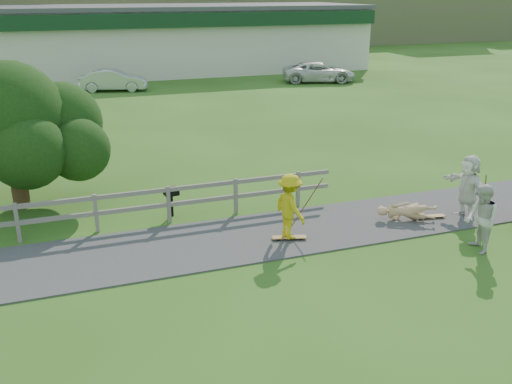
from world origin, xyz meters
TOP-DOWN VIEW (x-y plane):
  - ground at (0.00, 0.00)m, footprint 260.00×260.00m
  - path at (0.00, 1.50)m, footprint 34.00×3.00m
  - fence at (-4.62, 3.30)m, footprint 15.05×0.10m
  - strip_mall at (4.00, 34.94)m, footprint 32.50×10.75m
  - skater_rider at (0.75, 1.00)m, footprint 0.88×1.24m
  - skater_fallen at (4.41, 1.09)m, footprint 1.06×1.66m
  - spectator_a at (5.02, -1.23)m, footprint 0.86×1.00m
  - spectator_d at (6.19, 0.75)m, footprint 0.63×1.78m
  - car_silver at (-0.92, 26.57)m, footprint 4.51×2.42m
  - car_white at (13.33, 25.48)m, footprint 5.57×3.70m
  - tree at (-6.01, 6.08)m, footprint 5.22×5.22m
  - bbq at (-1.82, 3.76)m, footprint 0.45×0.37m
  - longboard_rider at (0.75, 1.00)m, footprint 0.93×0.46m
  - longboard_fallen at (5.21, 0.99)m, footprint 0.85×0.34m
  - helmet at (5.01, 1.44)m, footprint 0.31×0.31m
  - pole_rider at (1.35, 1.40)m, footprint 0.03×0.03m
  - pole_spec_left at (5.88, -0.30)m, footprint 0.03×0.03m

SIDE VIEW (x-z plane):
  - ground at x=0.00m, z-range 0.00..0.00m
  - path at x=0.00m, z-range 0.00..0.04m
  - longboard_fallen at x=5.21m, z-range 0.00..0.09m
  - longboard_rider at x=0.75m, z-range 0.00..0.10m
  - helmet at x=5.01m, z-range 0.00..0.31m
  - skater_fallen at x=4.41m, z-range 0.00..0.60m
  - bbq at x=-1.82m, z-range 0.00..0.87m
  - car_silver at x=-0.92m, z-range 0.00..1.41m
  - car_white at x=13.33m, z-range 0.00..1.42m
  - fence at x=-4.62m, z-range 0.17..1.27m
  - pole_spec_left at x=5.88m, z-range 0.00..1.68m
  - skater_rider at x=0.75m, z-range 0.00..1.75m
  - spectator_a at x=5.02m, z-range 0.00..1.77m
  - pole_rider at x=1.35m, z-range 0.00..1.82m
  - spectator_d at x=6.19m, z-range 0.00..1.90m
  - tree at x=-6.01m, z-range 0.00..4.01m
  - strip_mall at x=4.00m, z-range 0.03..5.13m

